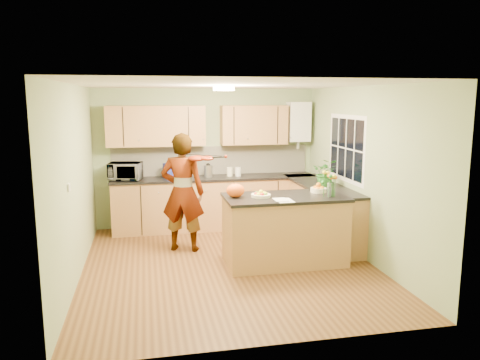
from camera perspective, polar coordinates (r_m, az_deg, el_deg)
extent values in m
plane|color=#553218|center=(6.73, -1.43, -10.27)|extent=(4.50, 4.50, 0.00)
cube|color=white|center=(6.32, -1.52, 11.53)|extent=(4.00, 4.50, 0.02)
cube|color=#92A677|center=(8.61, -4.11, 2.72)|extent=(4.00, 0.02, 2.50)
cube|color=#92A677|center=(4.26, 3.87, -4.64)|extent=(4.00, 0.02, 2.50)
cube|color=#92A677|center=(6.37, -19.46, -0.32)|extent=(0.02, 4.50, 2.50)
cube|color=#92A677|center=(7.03, 14.78, 0.82)|extent=(0.02, 4.50, 2.50)
cube|color=#A67942|center=(8.47, -3.10, -2.88)|extent=(3.60, 0.60, 0.90)
cube|color=black|center=(8.37, -3.12, 0.24)|extent=(3.64, 0.62, 0.04)
cube|color=#A67942|center=(7.83, 9.80, -4.07)|extent=(0.60, 2.20, 0.90)
cube|color=black|center=(7.73, 9.84, -0.69)|extent=(0.62, 2.24, 0.04)
cube|color=silver|center=(8.61, -3.43, 2.40)|extent=(3.60, 0.02, 0.52)
cube|color=#A67942|center=(8.32, -10.20, 6.50)|extent=(1.70, 0.34, 0.70)
cube|color=#A67942|center=(8.54, 1.69, 6.73)|extent=(1.20, 0.34, 0.70)
cube|color=white|center=(8.78, 7.13, 7.07)|extent=(0.40, 0.30, 0.72)
cylinder|color=silver|center=(8.81, 7.07, 4.47)|extent=(0.06, 0.06, 0.20)
cube|color=white|center=(7.53, 12.83, 3.78)|extent=(0.01, 1.30, 1.05)
cube|color=black|center=(7.53, 12.80, 3.78)|extent=(0.01, 1.18, 0.92)
cube|color=white|center=(5.78, -20.13, -0.86)|extent=(0.02, 0.09, 0.09)
cylinder|color=#FFEABF|center=(6.62, -1.99, 11.11)|extent=(0.30, 0.30, 0.06)
cylinder|color=white|center=(6.62, -1.99, 11.37)|extent=(0.10, 0.10, 0.02)
cube|color=#A67942|center=(6.70, 5.45, -6.20)|extent=(1.66, 0.83, 0.93)
cube|color=black|center=(6.58, 5.52, -2.12)|extent=(1.70, 0.87, 0.04)
cylinder|color=#F8EFC7|center=(6.48, 2.56, -1.91)|extent=(0.27, 0.27, 0.04)
cylinder|color=#F8EFC7|center=(6.89, 9.54, -1.22)|extent=(0.23, 0.23, 0.07)
cylinder|color=silver|center=(6.59, 10.99, -1.17)|extent=(0.10, 0.10, 0.20)
ellipsoid|color=#FF5D15|center=(6.44, -0.57, -1.29)|extent=(0.32, 0.30, 0.19)
cube|color=white|center=(6.27, 5.45, -2.48)|extent=(0.21, 0.29, 0.01)
imported|color=tan|center=(7.18, -7.00, -1.51)|extent=(0.77, 0.62, 1.82)
imported|color=white|center=(8.27, -13.81, 1.04)|extent=(0.61, 0.47, 0.30)
cube|color=navy|center=(8.31, -8.07, 1.13)|extent=(0.38, 0.32, 0.26)
cylinder|color=silver|center=(8.35, -3.89, 1.09)|extent=(0.15, 0.15, 0.21)
sphere|color=black|center=(8.33, -3.90, 2.07)|extent=(0.08, 0.08, 0.08)
cylinder|color=#F8EFC7|center=(8.43, -1.27, 1.02)|extent=(0.13, 0.13, 0.16)
cylinder|color=white|center=(8.43, -0.24, 1.02)|extent=(0.11, 0.11, 0.16)
imported|color=#2C7627|center=(7.54, 10.42, 0.89)|extent=(0.51, 0.48, 0.44)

